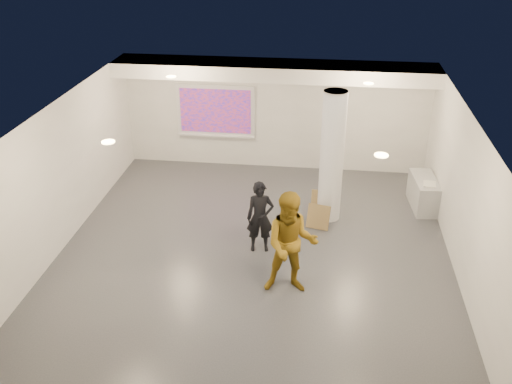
# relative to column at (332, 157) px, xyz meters

# --- Properties ---
(floor) EXTENTS (8.00, 9.00, 0.01)m
(floor) POSITION_rel_column_xyz_m (-1.50, -1.80, -1.50)
(floor) COLOR #383B40
(floor) RESTS_ON ground
(ceiling) EXTENTS (8.00, 9.00, 0.01)m
(ceiling) POSITION_rel_column_xyz_m (-1.50, -1.80, 1.50)
(ceiling) COLOR silver
(ceiling) RESTS_ON floor
(wall_back) EXTENTS (8.00, 0.01, 3.00)m
(wall_back) POSITION_rel_column_xyz_m (-1.50, 2.70, 0.00)
(wall_back) COLOR silver
(wall_back) RESTS_ON floor
(wall_front) EXTENTS (8.00, 0.01, 3.00)m
(wall_front) POSITION_rel_column_xyz_m (-1.50, -6.30, 0.00)
(wall_front) COLOR silver
(wall_front) RESTS_ON floor
(wall_left) EXTENTS (0.01, 9.00, 3.00)m
(wall_left) POSITION_rel_column_xyz_m (-5.50, -1.80, 0.00)
(wall_left) COLOR silver
(wall_left) RESTS_ON floor
(wall_right) EXTENTS (0.01, 9.00, 3.00)m
(wall_right) POSITION_rel_column_xyz_m (2.50, -1.80, 0.00)
(wall_right) COLOR silver
(wall_right) RESTS_ON floor
(soffit_band) EXTENTS (8.00, 1.10, 0.36)m
(soffit_band) POSITION_rel_column_xyz_m (-1.50, 2.15, 1.32)
(soffit_band) COLOR white
(soffit_band) RESTS_ON ceiling
(downlight_nw) EXTENTS (0.22, 0.22, 0.02)m
(downlight_nw) POSITION_rel_column_xyz_m (-3.70, 0.70, 1.48)
(downlight_nw) COLOR #F3D284
(downlight_nw) RESTS_ON ceiling
(downlight_ne) EXTENTS (0.22, 0.22, 0.02)m
(downlight_ne) POSITION_rel_column_xyz_m (0.70, 0.70, 1.48)
(downlight_ne) COLOR #F3D284
(downlight_ne) RESTS_ON ceiling
(downlight_sw) EXTENTS (0.22, 0.22, 0.02)m
(downlight_sw) POSITION_rel_column_xyz_m (-3.70, -3.30, 1.48)
(downlight_sw) COLOR #F3D284
(downlight_sw) RESTS_ON ceiling
(downlight_se) EXTENTS (0.22, 0.22, 0.02)m
(downlight_se) POSITION_rel_column_xyz_m (0.70, -3.30, 1.48)
(downlight_se) COLOR #F3D284
(downlight_se) RESTS_ON ceiling
(column) EXTENTS (0.52, 0.52, 3.00)m
(column) POSITION_rel_column_xyz_m (0.00, 0.00, 0.00)
(column) COLOR white
(column) RESTS_ON floor
(projection_screen) EXTENTS (2.10, 0.13, 1.42)m
(projection_screen) POSITION_rel_column_xyz_m (-3.10, 2.65, 0.03)
(projection_screen) COLOR silver
(projection_screen) RESTS_ON wall_back
(credenza) EXTENTS (0.63, 1.29, 0.73)m
(credenza) POSITION_rel_column_xyz_m (2.22, 0.80, -1.14)
(credenza) COLOR #979A9D
(credenza) RESTS_ON floor
(papers_stack) EXTENTS (0.32, 0.39, 0.02)m
(papers_stack) POSITION_rel_column_xyz_m (2.26, 0.50, -0.76)
(papers_stack) COLOR silver
(papers_stack) RESTS_ON credenza
(cardboard_back) EXTENTS (0.61, 0.25, 0.64)m
(cardboard_back) POSITION_rel_column_xyz_m (-0.11, 0.01, -1.18)
(cardboard_back) COLOR olive
(cardboard_back) RESTS_ON floor
(cardboard_front) EXTENTS (0.54, 0.34, 0.53)m
(cardboard_front) POSITION_rel_column_xyz_m (-0.22, -0.51, -1.23)
(cardboard_front) COLOR olive
(cardboard_front) RESTS_ON floor
(woman) EXTENTS (0.61, 0.45, 1.53)m
(woman) POSITION_rel_column_xyz_m (-1.39, -1.56, -0.73)
(woman) COLOR black
(woman) RESTS_ON floor
(man) EXTENTS (1.04, 0.84, 2.00)m
(man) POSITION_rel_column_xyz_m (-0.67, -2.89, -0.50)
(man) COLOR olive
(man) RESTS_ON floor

